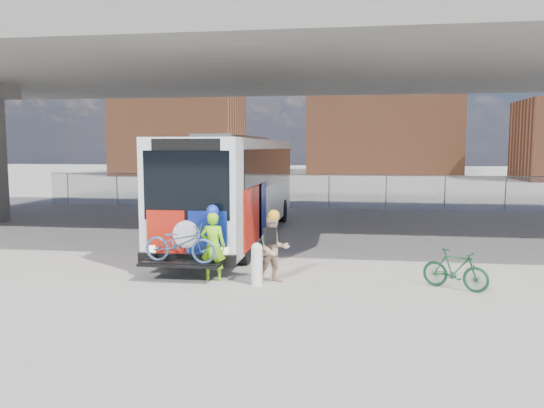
% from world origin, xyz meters
% --- Properties ---
extents(ground, '(160.00, 160.00, 0.00)m').
position_xyz_m(ground, '(0.00, 0.00, 0.00)').
color(ground, '#9E9991').
rests_on(ground, ground).
extents(bus, '(2.67, 12.98, 3.69)m').
position_xyz_m(bus, '(-2.00, 2.42, 2.11)').
color(bus, silver).
rests_on(bus, ground).
extents(overpass, '(40.00, 16.00, 7.95)m').
position_xyz_m(overpass, '(0.00, 4.00, 6.54)').
color(overpass, '#605E59').
rests_on(overpass, ground).
extents(chainlink_fence, '(30.00, 0.06, 30.00)m').
position_xyz_m(chainlink_fence, '(0.00, 12.00, 1.42)').
color(chainlink_fence, gray).
rests_on(chainlink_fence, ground).
extents(brick_buildings, '(54.00, 22.00, 12.00)m').
position_xyz_m(brick_buildings, '(1.23, 48.23, 5.42)').
color(brick_buildings, brown).
rests_on(brick_buildings, ground).
extents(smokestack, '(2.20, 2.20, 25.00)m').
position_xyz_m(smokestack, '(14.00, 55.00, 12.50)').
color(smokestack, brown).
rests_on(smokestack, ground).
extents(bollard, '(0.27, 0.27, 1.03)m').
position_xyz_m(bollard, '(-0.10, -4.18, 0.55)').
color(bollard, white).
rests_on(bollard, ground).
extents(cyclist_hivis, '(0.63, 0.42, 1.89)m').
position_xyz_m(cyclist_hivis, '(-1.25, -3.89, 0.91)').
color(cyclist_hivis, '#82E017').
rests_on(cyclist_hivis, ground).
extents(cyclist_tan, '(0.99, 0.93, 1.79)m').
position_xyz_m(cyclist_tan, '(0.27, -3.90, 0.85)').
color(cyclist_tan, tan).
rests_on(cyclist_tan, ground).
extents(bike_parked, '(1.56, 1.16, 0.93)m').
position_xyz_m(bike_parked, '(4.53, -3.89, 0.47)').
color(bike_parked, '#164725').
rests_on(bike_parked, ground).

